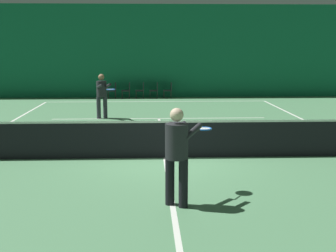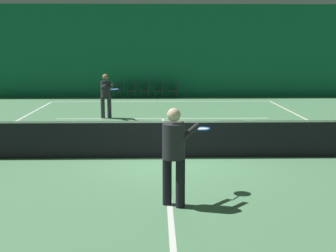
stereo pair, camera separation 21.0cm
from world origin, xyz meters
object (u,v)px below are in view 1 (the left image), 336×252
player_near (178,149)px  courtside_chair_0 (113,89)px  player_far (102,93)px  courtside_chair_4 (169,89)px  tennis_net (165,138)px  courtside_chair_1 (127,89)px  courtside_chair_2 (141,89)px  courtside_chair_3 (155,89)px

player_near → courtside_chair_0: player_near is taller
player_far → courtside_chair_4: bearing=132.0°
tennis_net → courtside_chair_0: bearing=99.6°
courtside_chair_1 → courtside_chair_2: bearing=90.0°
player_near → courtside_chair_0: 17.09m
player_near → courtside_chair_4: bearing=31.6°
courtside_chair_1 → player_far: bearing=-5.6°
player_far → courtside_chair_0: player_far is taller
courtside_chair_1 → courtside_chair_3: size_ratio=1.00×
courtside_chair_1 → courtside_chair_2: same height
courtside_chair_2 → courtside_chair_3: (0.74, 0.00, 0.00)m
tennis_net → player_far: player_far is taller
tennis_net → player_far: bearing=108.5°
courtside_chair_0 → courtside_chair_2: (1.48, 0.00, 0.00)m
tennis_net → player_far: size_ratio=6.99×
courtside_chair_2 → player_far: bearing=-11.6°
player_far → courtside_chair_1: player_far is taller
tennis_net → courtside_chair_2: tennis_net is taller
courtside_chair_3 → courtside_chair_4: same height
tennis_net → courtside_chair_3: size_ratio=14.29×
player_far → courtside_chair_0: size_ratio=2.04×
player_near → courtside_chair_3: bearing=34.1°
player_far → courtside_chair_2: size_ratio=2.04×
tennis_net → courtside_chair_2: (-0.77, 13.37, -0.03)m
courtside_chair_0 → courtside_chair_2: bearing=90.0°
player_near → courtside_chair_4: size_ratio=2.09×
courtside_chair_3 → tennis_net: bearing=0.2°
tennis_net → courtside_chair_2: size_ratio=14.29×
courtside_chair_2 → courtside_chair_0: bearing=-90.0°
player_near → courtside_chair_1: 17.00m
player_near → tennis_net: bearing=35.2°
courtside_chair_1 → courtside_chair_2: 0.74m
player_near → courtside_chair_4: player_near is taller
courtside_chair_1 → courtside_chair_3: same height
tennis_net → courtside_chair_1: (-1.51, 13.37, -0.03)m
courtside_chair_1 → courtside_chair_4: size_ratio=1.00×
courtside_chair_0 → courtside_chair_1: same height
courtside_chair_3 → courtside_chair_4: 0.74m
courtside_chair_0 → courtside_chair_3: size_ratio=1.00×
tennis_net → courtside_chair_4: size_ratio=14.29×
courtside_chair_0 → player_far: bearing=0.6°
courtside_chair_1 → courtside_chair_2: (0.74, 0.00, 0.00)m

